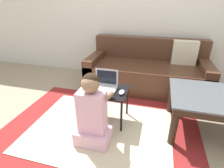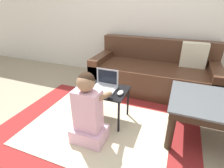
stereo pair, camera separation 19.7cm
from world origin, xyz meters
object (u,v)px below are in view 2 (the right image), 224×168
coffee_table (216,108)px  laptop_desk (104,93)px  couch (154,73)px  laptop (105,86)px  computer_mouse (120,93)px  person_seated (88,113)px

coffee_table → laptop_desk: 1.15m
couch → laptop: couch is taller
laptop → computer_mouse: (0.21, -0.06, -0.02)m
laptop → person_seated: (0.00, -0.41, -0.10)m
laptop → person_seated: person_seated is taller
coffee_table → laptop: 1.15m
coffee_table → computer_mouse: (-0.94, -0.12, 0.04)m
laptop_desk → computer_mouse: (0.20, -0.04, 0.07)m
computer_mouse → laptop: bearing=163.8°
coffee_table → laptop_desk: (-1.14, -0.08, -0.03)m
coffee_table → computer_mouse: 0.95m
couch → laptop_desk: (-0.39, -1.05, 0.08)m
computer_mouse → coffee_table: bearing=7.0°
laptop_desk → computer_mouse: 0.22m
coffee_table → person_seated: bearing=-157.7°
coffee_table → person_seated: person_seated is taller
laptop → computer_mouse: laptop is taller
coffee_table → person_seated: 1.24m
laptop_desk → person_seated: size_ratio=0.69×
couch → computer_mouse: couch is taller
couch → laptop: bearing=-111.1°
laptop_desk → coffee_table: bearing=4.0°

